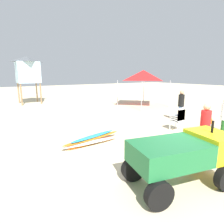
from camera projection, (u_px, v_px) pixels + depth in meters
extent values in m
plane|color=beige|center=(180.00, 156.00, 6.12)|extent=(80.00, 80.00, 0.00)
cube|color=#1E6B38|center=(170.00, 153.00, 4.26)|extent=(2.00, 1.48, 0.50)
cube|color=yellow|center=(211.00, 144.00, 4.67)|extent=(1.03, 1.25, 0.60)
cylinder|color=black|center=(212.00, 127.00, 4.58)|extent=(0.07, 0.07, 0.30)
cylinder|color=black|center=(191.00, 158.00, 5.27)|extent=(0.63, 0.31, 0.60)
cylinder|color=black|center=(133.00, 169.00, 4.65)|extent=(0.63, 0.31, 0.60)
cylinder|color=black|center=(159.00, 195.00, 3.65)|extent=(0.63, 0.31, 0.60)
cube|color=white|center=(177.00, 121.00, 8.83)|extent=(0.48, 0.48, 0.04)
cube|color=white|center=(181.00, 118.00, 8.61)|extent=(0.48, 0.04, 0.40)
cube|color=white|center=(177.00, 119.00, 8.81)|extent=(0.48, 0.48, 0.04)
cube|color=white|center=(181.00, 116.00, 8.59)|extent=(0.48, 0.04, 0.40)
cube|color=white|center=(177.00, 117.00, 8.79)|extent=(0.48, 0.48, 0.04)
cube|color=white|center=(181.00, 114.00, 8.57)|extent=(0.48, 0.04, 0.40)
cube|color=white|center=(177.00, 115.00, 8.77)|extent=(0.48, 0.48, 0.04)
cube|color=white|center=(182.00, 112.00, 8.55)|extent=(0.48, 0.04, 0.40)
cylinder|color=white|center=(176.00, 124.00, 9.16)|extent=(0.04, 0.04, 0.42)
cylinder|color=white|center=(170.00, 125.00, 8.93)|extent=(0.04, 0.04, 0.42)
cylinder|color=white|center=(183.00, 126.00, 8.82)|extent=(0.04, 0.04, 0.42)
cylinder|color=white|center=(177.00, 127.00, 8.59)|extent=(0.04, 0.04, 0.42)
ellipsoid|color=orange|center=(91.00, 142.00, 7.20)|extent=(2.11, 0.65, 0.08)
ellipsoid|color=white|center=(91.00, 142.00, 6.99)|extent=(2.27, 0.28, 0.08)
ellipsoid|color=orange|center=(93.00, 138.00, 7.20)|extent=(2.58, 0.70, 0.08)
ellipsoid|color=#268CCC|center=(94.00, 136.00, 7.19)|extent=(2.08, 0.68, 0.08)
cylinder|color=#194C19|center=(222.00, 130.00, 7.56)|extent=(0.14, 0.14, 0.81)
cylinder|color=#194C19|center=(224.00, 129.00, 7.65)|extent=(0.14, 0.14, 0.81)
cylinder|color=#194C19|center=(202.00, 142.00, 6.23)|extent=(0.14, 0.14, 0.81)
cylinder|color=#194C19|center=(205.00, 141.00, 6.32)|extent=(0.14, 0.14, 0.81)
cylinder|color=red|center=(206.00, 120.00, 6.13)|extent=(0.32, 0.32, 0.64)
sphere|color=tan|center=(207.00, 107.00, 6.04)|extent=(0.22, 0.22, 0.22)
cylinder|color=#33598C|center=(179.00, 114.00, 10.51)|extent=(0.14, 0.14, 0.84)
cylinder|color=#33598C|center=(181.00, 114.00, 10.60)|extent=(0.14, 0.14, 0.84)
cylinder|color=black|center=(181.00, 100.00, 10.41)|extent=(0.32, 0.32, 0.66)
sphere|color=tan|center=(182.00, 92.00, 10.32)|extent=(0.23, 0.23, 0.23)
cylinder|color=#B2B2B7|center=(142.00, 96.00, 13.42)|extent=(0.05, 0.05, 2.11)
cylinder|color=#B2B2B7|center=(170.00, 94.00, 15.04)|extent=(0.05, 0.05, 2.11)
cylinder|color=#B2B2B7|center=(117.00, 93.00, 15.87)|extent=(0.05, 0.05, 2.11)
cylinder|color=#B2B2B7|center=(144.00, 91.00, 17.49)|extent=(0.05, 0.05, 2.11)
pyramid|color=red|center=(143.00, 75.00, 15.16)|extent=(2.99, 2.99, 0.81)
cylinder|color=olive|center=(21.00, 95.00, 15.65)|extent=(0.12, 0.12, 1.84)
cylinder|color=olive|center=(41.00, 94.00, 16.49)|extent=(0.12, 0.12, 1.84)
cylinder|color=olive|center=(19.00, 93.00, 16.93)|extent=(0.12, 0.12, 1.84)
cylinder|color=olive|center=(37.00, 92.00, 17.77)|extent=(0.12, 0.12, 1.84)
cube|color=#B1D9EC|center=(28.00, 72.00, 16.35)|extent=(1.80, 1.80, 1.80)
pyramid|color=#4C5156|center=(27.00, 59.00, 16.12)|extent=(1.98, 1.98, 0.45)
cone|color=orange|center=(210.00, 118.00, 10.15)|extent=(0.35, 0.35, 0.50)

